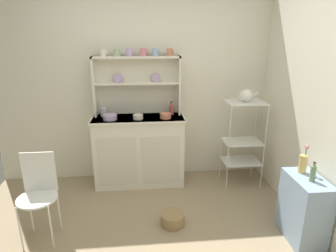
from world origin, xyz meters
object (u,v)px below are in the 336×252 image
bowl_mixing_large (110,117)px  utensil_jar (104,112)px  floor_basket (172,219)px  flower_vase (303,162)px  porcelain_teapot (246,96)px  oil_bottle (313,173)px  side_shelf_blue (303,209)px  cup_cream_0 (103,53)px  jam_bottle (171,109)px  bakers_rack (243,135)px  wire_chair (38,189)px  hutch_shelf_unit (137,81)px  hutch_cabinet (139,150)px

bowl_mixing_large → utensil_jar: utensil_jar is taller
floor_basket → flower_vase: (1.20, -0.19, 0.68)m
utensil_jar → porcelain_teapot: (1.74, -0.21, 0.22)m
utensil_jar → oil_bottle: utensil_jar is taller
bowl_mixing_large → oil_bottle: size_ratio=0.89×
flower_vase → oil_bottle: 0.17m
side_shelf_blue → cup_cream_0: cup_cream_0 is taller
jam_bottle → utensil_jar: utensil_jar is taller
bowl_mixing_large → flower_vase: 2.16m
cup_cream_0 → oil_bottle: 2.57m
bakers_rack → porcelain_teapot: bearing=180.0°
wire_chair → flower_vase: (2.46, -0.14, 0.22)m
oil_bottle → cup_cream_0: bearing=143.6°
oil_bottle → bakers_rack: bearing=100.8°
bakers_rack → hutch_shelf_unit: bearing=167.2°
side_shelf_blue → bowl_mixing_large: bowl_mixing_large is taller
hutch_cabinet → cup_cream_0: 1.28m
jam_bottle → oil_bottle: 1.79m
floor_basket → porcelain_teapot: (0.98, 0.80, 1.11)m
cup_cream_0 → utensil_jar: 0.72m
hutch_shelf_unit → porcelain_teapot: hutch_shelf_unit is taller
bowl_mixing_large → porcelain_teapot: porcelain_teapot is taller
wire_chair → oil_bottle: bearing=-11.1°
cup_cream_0 → flower_vase: size_ratio=0.29×
side_shelf_blue → cup_cream_0: 2.72m
hutch_cabinet → flower_vase: bearing=-36.3°
hutch_shelf_unit → side_shelf_blue: bearing=-42.6°
side_shelf_blue → hutch_cabinet: bearing=140.9°
wire_chair → floor_basket: wire_chair is taller
side_shelf_blue → oil_bottle: oil_bottle is taller
utensil_jar → flower_vase: 2.31m
porcelain_teapot → bowl_mixing_large: bearing=177.9°
cup_cream_0 → porcelain_teapot: bearing=-8.6°
utensil_jar → flower_vase: (1.96, -1.20, -0.22)m
floor_basket → cup_cream_0: cup_cream_0 is taller
bowl_mixing_large → hutch_shelf_unit: bearing=35.4°
wire_chair → porcelain_teapot: 2.49m
hutch_cabinet → hutch_shelf_unit: size_ratio=1.07×
jam_bottle → utensil_jar: 0.85m
porcelain_teapot → flower_vase: 1.11m
floor_basket → jam_bottle: (0.09, 1.02, 0.90)m
bakers_rack → flower_vase: 1.02m
porcelain_teapot → side_shelf_blue: bearing=-78.7°
cup_cream_0 → utensil_jar: (-0.04, -0.04, -0.71)m
hutch_shelf_unit → side_shelf_blue: hutch_shelf_unit is taller
bowl_mixing_large → cup_cream_0: bearing=105.1°
side_shelf_blue → flower_vase: 0.44m
hutch_shelf_unit → wire_chair: size_ratio=1.26×
hutch_cabinet → cup_cream_0: cup_cream_0 is taller
wire_chair → porcelain_teapot: (2.24, 0.85, 0.66)m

